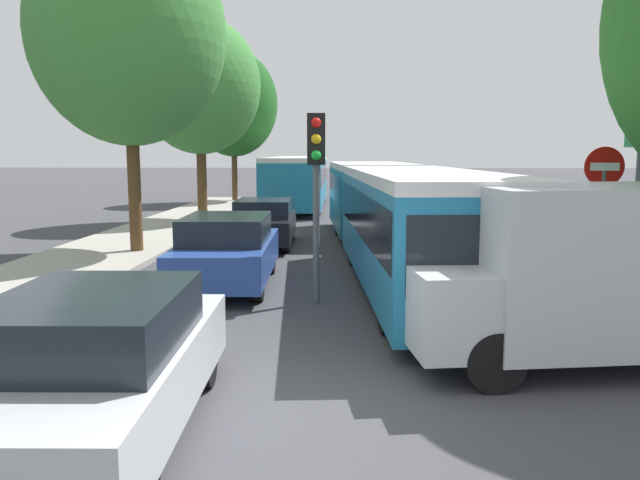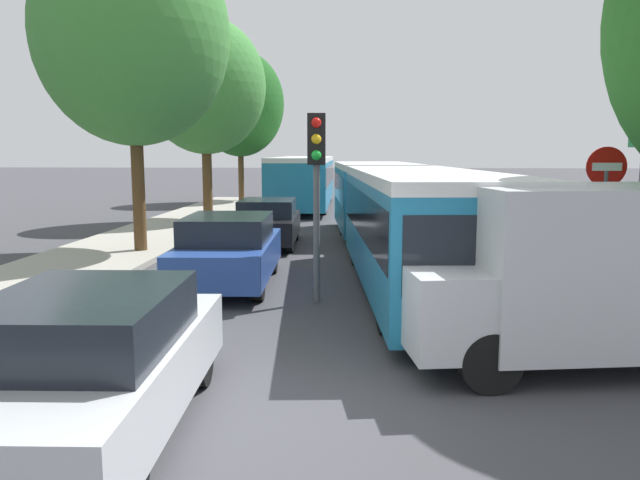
# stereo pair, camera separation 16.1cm
# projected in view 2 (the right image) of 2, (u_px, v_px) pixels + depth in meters

# --- Properties ---
(ground_plane) EXTENTS (200.00, 200.00, 0.00)m
(ground_plane) POSITION_uv_depth(u_px,v_px,m) (272.00, 422.00, 6.36)
(ground_plane) COLOR #3D3D42
(kerb_strip_left) EXTENTS (3.20, 34.46, 0.14)m
(kerb_strip_left) POSITION_uv_depth(u_px,v_px,m) (139.00, 241.00, 18.79)
(kerb_strip_left) COLOR #9E998E
(kerb_strip_left) RESTS_ON ground
(articulated_bus) EXTENTS (3.67, 16.08, 2.37)m
(articulated_bus) POSITION_uv_depth(u_px,v_px,m) (396.00, 207.00, 15.51)
(articulated_bus) COLOR teal
(articulated_bus) RESTS_ON ground
(city_bus_rear) EXTENTS (2.73, 11.52, 2.47)m
(city_bus_rear) POSITION_uv_depth(u_px,v_px,m) (304.00, 178.00, 30.45)
(city_bus_rear) COLOR teal
(city_bus_rear) RESTS_ON ground
(queued_car_silver) EXTENTS (1.93, 4.23, 1.45)m
(queued_car_silver) POSITION_uv_depth(u_px,v_px,m) (90.00, 364.00, 5.91)
(queued_car_silver) COLOR #B7BABF
(queued_car_silver) RESTS_ON ground
(queued_car_blue) EXTENTS (1.94, 4.25, 1.45)m
(queued_car_blue) POSITION_uv_depth(u_px,v_px,m) (229.00, 250.00, 12.70)
(queued_car_blue) COLOR #284799
(queued_car_blue) RESTS_ON ground
(queued_car_black) EXTENTS (1.82, 4.00, 1.37)m
(queued_car_black) POSITION_uv_depth(u_px,v_px,m) (268.00, 222.00, 18.11)
(queued_car_black) COLOR black
(queued_car_black) RESTS_ON ground
(white_van) EXTENTS (5.23, 2.67, 2.31)m
(white_van) POSITION_uv_depth(u_px,v_px,m) (611.00, 270.00, 7.95)
(white_van) COLOR #B7BABF
(white_van) RESTS_ON ground
(traffic_light) EXTENTS (0.33, 0.37, 3.40)m
(traffic_light) POSITION_uv_depth(u_px,v_px,m) (316.00, 165.00, 11.04)
(traffic_light) COLOR #56595E
(traffic_light) RESTS_ON ground
(no_entry_sign) EXTENTS (0.70, 0.08, 2.82)m
(no_entry_sign) POSITION_uv_depth(u_px,v_px,m) (604.00, 200.00, 11.00)
(no_entry_sign) COLOR #56595E
(no_entry_sign) RESTS_ON ground
(tree_left_mid) EXTENTS (4.93, 4.93, 8.54)m
(tree_left_mid) POSITION_uv_depth(u_px,v_px,m) (129.00, 39.00, 15.78)
(tree_left_mid) COLOR #51381E
(tree_left_mid) RESTS_ON ground
(tree_left_far) EXTENTS (4.58, 4.58, 7.74)m
(tree_left_far) POSITION_uv_depth(u_px,v_px,m) (206.00, 89.00, 23.39)
(tree_left_far) COLOR #51381E
(tree_left_far) RESTS_ON ground
(tree_left_distant) EXTENTS (4.66, 4.66, 8.00)m
(tree_left_distant) POSITION_uv_depth(u_px,v_px,m) (240.00, 106.00, 32.79)
(tree_left_distant) COLOR #51381E
(tree_left_distant) RESTS_ON ground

